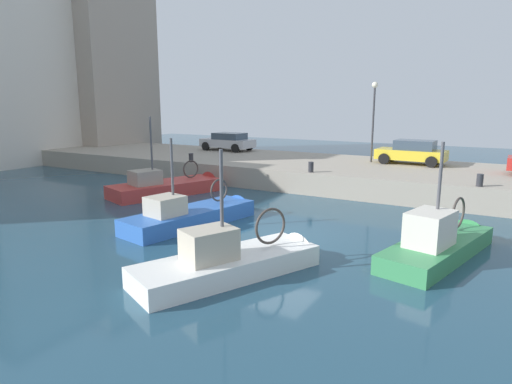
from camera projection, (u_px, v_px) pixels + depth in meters
The scene contains 14 objects.
water_surface at pixel (281, 235), 16.33m from camera, with size 80.00×80.00×0.00m, color navy.
quay_wall at pixel (370, 176), 25.95m from camera, with size 9.00×56.00×1.20m, color #9E9384.
fishing_boat_green at pixel (441, 250), 14.15m from camera, with size 6.47×2.95×4.39m.
fishing_boat_blue at pixel (197, 221), 17.91m from camera, with size 6.72×2.85×4.29m.
fishing_boat_red at pixel (172, 192), 23.77m from camera, with size 6.91×4.04×5.06m.
fishing_boat_white at pixel (239, 269), 12.68m from camera, with size 6.36×4.04×4.38m.
parked_car_silver at pixel (228, 141), 33.79m from camera, with size 2.20×4.24×1.35m.
parked_car_yellow at pixel (412, 152), 26.25m from camera, with size 2.08×4.01×1.43m.
mooring_bollard_south at pixel (480, 180), 19.30m from camera, with size 0.28×0.28×0.55m, color #2D2D33.
mooring_bollard_mid at pixel (311, 167), 23.25m from camera, with size 0.28×0.28×0.55m, color #2D2D33.
mooring_bollard_north at pixel (191, 158), 27.20m from camera, with size 0.28×0.28×0.55m, color #2D2D33.
quay_streetlamp at pixel (374, 109), 26.65m from camera, with size 0.36×0.36×4.83m.
waterfront_building_central at pixel (104, 67), 39.72m from camera, with size 7.97×6.36×15.91m.
waterfront_building_east_mid at pixel (15, 68), 35.32m from camera, with size 9.70×7.59×15.09m.
Camera 1 is at (-14.02, -7.11, 4.81)m, focal length 30.97 mm.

